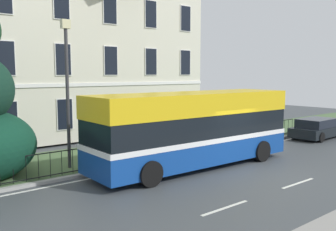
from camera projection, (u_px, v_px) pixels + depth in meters
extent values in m
cube|color=#3F4448|center=(258.00, 174.00, 15.17)|extent=(60.00, 56.00, 0.06)
cube|color=silver|center=(196.00, 158.00, 17.97)|extent=(54.00, 0.14, 0.01)
cube|color=silver|center=(225.00, 208.00, 11.26)|extent=(2.00, 0.12, 0.01)
cube|color=silver|center=(298.00, 183.00, 13.79)|extent=(2.00, 0.12, 0.01)
cube|color=#9E9E99|center=(189.00, 155.00, 18.32)|extent=(57.00, 0.24, 0.12)
cube|color=#4B673E|center=(158.00, 147.00, 20.25)|extent=(57.00, 4.80, 0.12)
cube|color=beige|center=(71.00, 60.00, 26.50)|extent=(15.04, 10.90, 9.81)
cube|color=white|center=(111.00, 84.00, 22.48)|extent=(15.04, 0.06, 0.20)
cube|color=#2D333D|center=(112.00, 120.00, 22.72)|extent=(1.10, 0.06, 2.20)
cube|color=white|center=(9.00, 118.00, 18.85)|extent=(0.95, 0.04, 1.77)
cube|color=black|center=(9.00, 118.00, 18.84)|extent=(0.85, 0.03, 1.67)
cube|color=white|center=(65.00, 114.00, 20.75)|extent=(0.95, 0.04, 1.77)
cube|color=black|center=(65.00, 114.00, 20.74)|extent=(0.85, 0.03, 1.67)
cube|color=white|center=(112.00, 111.00, 22.65)|extent=(0.95, 0.04, 1.77)
cube|color=black|center=(112.00, 111.00, 22.64)|extent=(0.85, 0.03, 1.67)
cube|color=white|center=(151.00, 108.00, 24.56)|extent=(0.95, 0.04, 1.77)
cube|color=black|center=(151.00, 108.00, 24.54)|extent=(0.85, 0.03, 1.67)
cube|color=white|center=(185.00, 105.00, 26.46)|extent=(0.95, 0.04, 1.77)
cube|color=black|center=(185.00, 105.00, 26.44)|extent=(0.85, 0.03, 1.67)
cube|color=white|center=(6.00, 58.00, 18.51)|extent=(0.95, 0.04, 1.77)
cube|color=black|center=(6.00, 58.00, 18.50)|extent=(0.85, 0.03, 1.67)
cube|color=white|center=(63.00, 60.00, 20.41)|extent=(0.95, 0.04, 1.77)
cube|color=black|center=(63.00, 60.00, 20.40)|extent=(0.85, 0.03, 1.67)
cube|color=white|center=(111.00, 61.00, 22.32)|extent=(0.95, 0.04, 1.77)
cube|color=black|center=(111.00, 61.00, 22.30)|extent=(0.85, 0.03, 1.67)
cube|color=white|center=(151.00, 62.00, 24.22)|extent=(0.95, 0.04, 1.77)
cube|color=black|center=(151.00, 62.00, 24.20)|extent=(0.85, 0.03, 1.67)
cube|color=white|center=(185.00, 63.00, 26.12)|extent=(0.95, 0.04, 1.77)
cube|color=black|center=(186.00, 63.00, 26.10)|extent=(0.85, 0.03, 1.67)
cube|color=white|center=(61.00, 3.00, 20.07)|extent=(0.95, 0.04, 1.77)
cube|color=black|center=(62.00, 3.00, 20.06)|extent=(0.85, 0.03, 1.67)
cube|color=white|center=(110.00, 9.00, 21.98)|extent=(0.95, 0.04, 1.77)
cube|color=black|center=(110.00, 9.00, 21.96)|extent=(0.85, 0.03, 1.67)
cube|color=white|center=(151.00, 14.00, 23.88)|extent=(0.95, 0.04, 1.77)
cube|color=black|center=(151.00, 14.00, 23.86)|extent=(0.85, 0.03, 1.67)
cube|color=white|center=(186.00, 19.00, 25.78)|extent=(0.95, 0.04, 1.77)
cube|color=black|center=(186.00, 19.00, 25.76)|extent=(0.85, 0.03, 1.67)
cube|color=black|center=(177.00, 135.00, 18.07)|extent=(19.97, 0.04, 0.04)
cube|color=black|center=(177.00, 153.00, 18.17)|extent=(19.97, 0.04, 0.04)
cylinder|color=black|center=(0.00, 173.00, 12.96)|extent=(0.02, 0.02, 0.95)
cylinder|color=black|center=(13.00, 171.00, 13.25)|extent=(0.02, 0.02, 0.95)
cylinder|color=black|center=(26.00, 169.00, 13.54)|extent=(0.02, 0.02, 0.95)
cylinder|color=black|center=(38.00, 167.00, 13.82)|extent=(0.02, 0.02, 0.95)
cylinder|color=black|center=(50.00, 165.00, 14.11)|extent=(0.02, 0.02, 0.95)
cylinder|color=black|center=(62.00, 163.00, 14.40)|extent=(0.02, 0.02, 0.95)
cylinder|color=black|center=(73.00, 161.00, 14.68)|extent=(0.02, 0.02, 0.95)
cylinder|color=black|center=(83.00, 160.00, 14.97)|extent=(0.02, 0.02, 0.95)
cylinder|color=black|center=(93.00, 158.00, 15.26)|extent=(0.02, 0.02, 0.95)
cylinder|color=black|center=(103.00, 157.00, 15.54)|extent=(0.02, 0.02, 0.95)
cylinder|color=black|center=(113.00, 155.00, 15.83)|extent=(0.02, 0.02, 0.95)
cylinder|color=black|center=(122.00, 154.00, 16.12)|extent=(0.02, 0.02, 0.95)
cylinder|color=black|center=(130.00, 152.00, 16.40)|extent=(0.02, 0.02, 0.95)
cylinder|color=black|center=(139.00, 151.00, 16.69)|extent=(0.02, 0.02, 0.95)
cylinder|color=black|center=(147.00, 149.00, 16.98)|extent=(0.02, 0.02, 0.95)
cylinder|color=black|center=(155.00, 148.00, 17.27)|extent=(0.02, 0.02, 0.95)
cylinder|color=black|center=(163.00, 147.00, 17.55)|extent=(0.02, 0.02, 0.95)
cylinder|color=black|center=(170.00, 146.00, 17.84)|extent=(0.02, 0.02, 0.95)
cylinder|color=black|center=(177.00, 145.00, 18.13)|extent=(0.02, 0.02, 0.95)
cylinder|color=black|center=(184.00, 144.00, 18.41)|extent=(0.02, 0.02, 0.95)
cylinder|color=black|center=(191.00, 142.00, 18.70)|extent=(0.02, 0.02, 0.95)
cylinder|color=black|center=(197.00, 141.00, 18.99)|extent=(0.02, 0.02, 0.95)
cylinder|color=black|center=(204.00, 140.00, 19.27)|extent=(0.02, 0.02, 0.95)
cylinder|color=black|center=(210.00, 139.00, 19.56)|extent=(0.02, 0.02, 0.95)
cylinder|color=black|center=(216.00, 138.00, 19.85)|extent=(0.02, 0.02, 0.95)
cylinder|color=black|center=(222.00, 138.00, 20.13)|extent=(0.02, 0.02, 0.95)
cylinder|color=black|center=(227.00, 137.00, 20.42)|extent=(0.02, 0.02, 0.95)
cylinder|color=black|center=(233.00, 136.00, 20.71)|extent=(0.02, 0.02, 0.95)
cylinder|color=black|center=(238.00, 135.00, 21.00)|extent=(0.02, 0.02, 0.95)
cylinder|color=black|center=(243.00, 134.00, 21.28)|extent=(0.02, 0.02, 0.95)
cylinder|color=black|center=(248.00, 133.00, 21.57)|extent=(0.02, 0.02, 0.95)
cylinder|color=black|center=(253.00, 133.00, 21.86)|extent=(0.02, 0.02, 0.95)
cylinder|color=black|center=(258.00, 132.00, 22.14)|extent=(0.02, 0.02, 0.95)
cylinder|color=black|center=(263.00, 131.00, 22.43)|extent=(0.02, 0.02, 0.95)
cylinder|color=black|center=(267.00, 130.00, 22.72)|extent=(0.02, 0.02, 0.95)
cylinder|color=black|center=(272.00, 130.00, 23.00)|extent=(0.02, 0.02, 0.95)
cylinder|color=black|center=(276.00, 129.00, 23.29)|extent=(0.02, 0.02, 0.95)
cylinder|color=black|center=(280.00, 128.00, 23.58)|extent=(0.02, 0.02, 0.95)
cylinder|color=black|center=(284.00, 128.00, 23.86)|extent=(0.02, 0.02, 0.95)
cylinder|color=black|center=(288.00, 127.00, 24.15)|extent=(0.02, 0.02, 0.95)
cylinder|color=black|center=(292.00, 126.00, 24.44)|extent=(0.02, 0.02, 0.95)
cube|color=navy|center=(193.00, 149.00, 16.17)|extent=(9.63, 2.71, 1.07)
cube|color=white|center=(193.00, 137.00, 16.11)|extent=(9.65, 2.73, 0.20)
cube|color=black|center=(193.00, 125.00, 16.05)|extent=(9.55, 2.67, 1.01)
cube|color=gold|center=(194.00, 103.00, 15.94)|extent=(9.63, 2.71, 0.89)
cube|color=black|center=(263.00, 118.00, 19.02)|extent=(0.10, 2.11, 0.93)
cube|color=black|center=(264.00, 99.00, 18.91)|extent=(0.10, 1.81, 0.57)
cylinder|color=silver|center=(250.00, 141.00, 19.79)|extent=(0.04, 0.20, 0.20)
cylinder|color=silver|center=(276.00, 145.00, 18.54)|extent=(0.04, 0.20, 0.20)
cylinder|color=black|center=(223.00, 143.00, 19.09)|extent=(0.97, 0.32, 0.96)
cylinder|color=black|center=(262.00, 151.00, 17.21)|extent=(0.97, 0.32, 0.96)
cylinder|color=black|center=(116.00, 161.00, 15.20)|extent=(0.97, 0.32, 0.96)
cylinder|color=black|center=(150.00, 174.00, 13.31)|extent=(0.97, 0.32, 0.96)
cube|color=black|center=(318.00, 131.00, 23.45)|extent=(4.25, 1.99, 0.57)
cube|color=black|center=(316.00, 123.00, 23.22)|extent=(2.57, 1.70, 0.51)
cylinder|color=black|center=(315.00, 130.00, 25.00)|extent=(0.61, 0.21, 0.60)
cylinder|color=black|center=(294.00, 134.00, 23.22)|extent=(0.61, 0.21, 0.60)
cylinder|color=black|center=(321.00, 137.00, 21.94)|extent=(0.61, 0.21, 0.60)
cylinder|color=#333338|center=(68.00, 99.00, 15.30)|extent=(0.14, 0.14, 5.71)
cube|color=beige|center=(65.00, 24.00, 14.96)|extent=(0.36, 0.24, 0.36)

